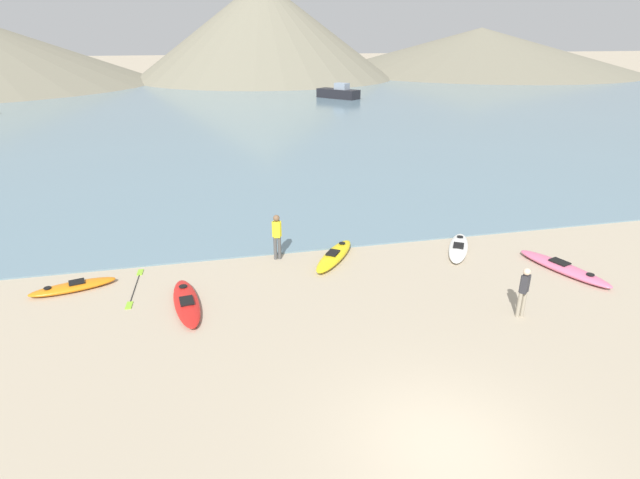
{
  "coord_description": "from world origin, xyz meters",
  "views": [
    {
      "loc": [
        -4.2,
        -6.99,
        7.81
      ],
      "look_at": [
        -0.24,
        10.14,
        0.5
      ],
      "focal_mm": 28.0,
      "sensor_mm": 36.0,
      "label": 1
    }
  ],
  "objects": [
    {
      "name": "far_hill_midright",
      "position": [
        55.57,
        97.82,
        4.42
      ],
      "size": [
        66.18,
        66.18,
        8.83
      ],
      "primitive_type": "cone",
      "color": "gray",
      "rests_on": "ground_plane"
    },
    {
      "name": "kayak_on_sand_2",
      "position": [
        -8.82,
        8.92,
        0.13
      ],
      "size": [
        2.71,
        1.29,
        0.3
      ],
      "color": "orange",
      "rests_on": "ground_plane"
    },
    {
      "name": "loose_paddle",
      "position": [
        -6.88,
        8.61,
        0.01
      ],
      "size": [
        0.3,
        2.79,
        0.03
      ],
      "color": "black",
      "rests_on": "ground_plane"
    },
    {
      "name": "moored_boat_1",
      "position": [
        12.91,
        56.5,
        0.72
      ],
      "size": [
        4.97,
        5.57,
        1.9
      ],
      "color": "black",
      "rests_on": "bay_water"
    },
    {
      "name": "ground_plane",
      "position": [
        0.0,
        0.0,
        0.0
      ],
      "size": [
        400.0,
        400.0,
        0.0
      ],
      "primitive_type": "plane",
      "color": "tan"
    },
    {
      "name": "kayak_on_sand_4",
      "position": [
        4.98,
        8.99,
        0.14
      ],
      "size": [
        2.12,
        2.89,
        0.32
      ],
      "color": "white",
      "rests_on": "ground_plane"
    },
    {
      "name": "kayak_on_sand_1",
      "position": [
        0.11,
        9.29,
        0.17
      ],
      "size": [
        2.35,
        2.92,
        0.38
      ],
      "color": "yellow",
      "rests_on": "ground_plane"
    },
    {
      "name": "kayak_on_sand_3",
      "position": [
        7.72,
        6.49,
        0.15
      ],
      "size": [
        1.81,
        3.58,
        0.34
      ],
      "color": "#E5668C",
      "rests_on": "ground_plane"
    },
    {
      "name": "person_near_waterline",
      "position": [
        -1.93,
        9.84,
        1.0
      ],
      "size": [
        0.35,
        0.24,
        1.74
      ],
      "color": "#4C4C4C",
      "rests_on": "ground_plane"
    },
    {
      "name": "kayak_on_sand_0",
      "position": [
        -5.19,
        7.03,
        0.13
      ],
      "size": [
        1.13,
        3.2,
        0.3
      ],
      "color": "red",
      "rests_on": "ground_plane"
    },
    {
      "name": "person_near_foreground",
      "position": [
        4.48,
        4.18,
        0.91
      ],
      "size": [
        0.32,
        0.28,
        1.58
      ],
      "color": "gray",
      "rests_on": "ground_plane"
    },
    {
      "name": "bay_water",
      "position": [
        0.0,
        45.24,
        0.03
      ],
      "size": [
        160.0,
        70.0,
        0.06
      ],
      "primitive_type": "cube",
      "color": "slate",
      "rests_on": "ground_plane"
    },
    {
      "name": "far_hill_midleft",
      "position": [
        7.8,
        89.93,
        8.32
      ],
      "size": [
        46.65,
        46.65,
        16.63
      ],
      "primitive_type": "cone",
      "color": "gray",
      "rests_on": "ground_plane"
    }
  ]
}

